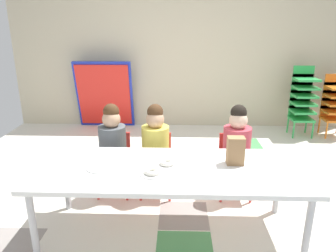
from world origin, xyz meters
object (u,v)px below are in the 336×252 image
paper_plate_near_edge (152,174)px  paper_plate_center_table (99,168)px  seated_child_middle_seat (155,142)px  seated_child_near_camera (113,141)px  kid_chair_green_stack (303,98)px  folded_activity_table (105,95)px  paper_bag_brown (236,151)px  kid_chair_orange_stack (335,102)px  craft_table (170,173)px  donut_powdered_loose (167,162)px  donut_powdered_on_plate (152,171)px  seated_child_far_right (237,143)px

paper_plate_near_edge → paper_plate_center_table: bearing=168.8°
seated_child_middle_seat → paper_plate_center_table: 0.76m
seated_child_near_camera → kid_chair_green_stack: size_ratio=0.88×
kid_chair_green_stack → paper_plate_center_table: bearing=-134.3°
folded_activity_table → paper_bag_brown: folded_activity_table is taller
seated_child_middle_seat → paper_bag_brown: 0.86m
paper_bag_brown → seated_child_middle_seat: bearing=140.4°
folded_activity_table → kid_chair_green_stack: bearing=-5.2°
kid_chair_orange_stack → folded_activity_table: (-3.52, 0.28, 0.02)m
seated_child_middle_seat → kid_chair_green_stack: 2.77m
craft_table → folded_activity_table: (-1.12, 2.75, -0.01)m
seated_child_middle_seat → paper_plate_center_table: (-0.38, -0.66, 0.04)m
seated_child_near_camera → donut_powdered_loose: bearing=-46.6°
folded_activity_table → paper_plate_near_edge: 3.04m
kid_chair_orange_stack → paper_bag_brown: size_ratio=4.18×
seated_child_near_camera → paper_plate_center_table: (0.03, -0.66, 0.04)m
donut_powdered_on_plate → donut_powdered_loose: donut_powdered_on_plate is taller
craft_table → folded_activity_table: size_ratio=1.88×
kid_chair_green_stack → paper_bag_brown: 2.78m
craft_table → seated_child_near_camera: bearing=132.0°
kid_chair_orange_stack → donut_powdered_on_plate: (-2.52, -2.59, 0.09)m
kid_chair_orange_stack → paper_plate_near_edge: kid_chair_orange_stack is taller
seated_child_near_camera → kid_chair_green_stack: 3.09m
seated_child_near_camera → paper_bag_brown: (1.06, -0.54, 0.14)m
seated_child_far_right → kid_chair_green_stack: 2.26m
craft_table → paper_plate_center_table: paper_plate_center_table is taller
kid_chair_green_stack → kid_chair_orange_stack: (0.48, -0.00, -0.06)m
paper_bag_brown → donut_powdered_loose: 0.53m
paper_plate_center_table → donut_powdered_on_plate: 0.42m
kid_chair_orange_stack → seated_child_far_right: bearing=-133.9°
kid_chair_orange_stack → donut_powdered_loose: kid_chair_orange_stack is taller
kid_chair_orange_stack → donut_powdered_on_plate: kid_chair_orange_stack is taller
seated_child_middle_seat → folded_activity_table: 2.34m
paper_plate_near_edge → kid_chair_green_stack: bearing=51.8°
paper_bag_brown → craft_table: bearing=-170.6°
seated_child_near_camera → kid_chair_orange_stack: seated_child_near_camera is taller
seated_child_far_right → donut_powdered_loose: size_ratio=7.88×
paper_plate_near_edge → craft_table: bearing=43.1°
kid_chair_orange_stack → craft_table: bearing=-134.0°
seated_child_far_right → donut_powdered_loose: (-0.64, -0.57, 0.05)m
kid_chair_orange_stack → folded_activity_table: bearing=175.5°
paper_plate_center_table → donut_powdered_loose: size_ratio=1.55×
seated_child_near_camera → kid_chair_green_stack: bearing=36.8°
folded_activity_table → paper_plate_near_edge: (1.00, -2.87, 0.05)m
craft_table → paper_plate_center_table: (-0.53, -0.04, 0.05)m
seated_child_near_camera → folded_activity_table: size_ratio=0.84×
seated_child_far_right → folded_activity_table: (-1.74, 2.13, -0.02)m
seated_child_middle_seat → donut_powdered_loose: (0.13, -0.57, 0.05)m
kid_chair_orange_stack → paper_bag_brown: kid_chair_orange_stack is taller
kid_chair_orange_stack → donut_powdered_loose: 3.42m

